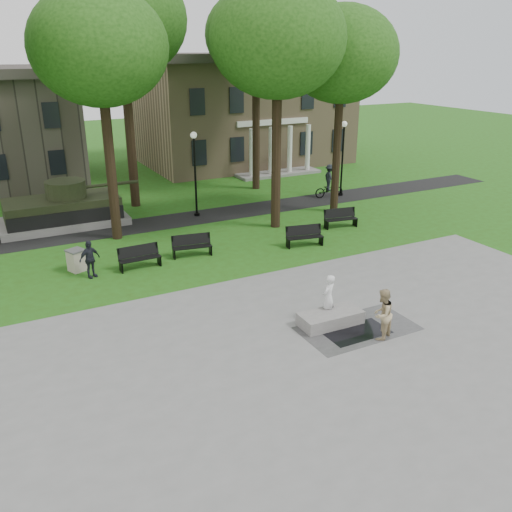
{
  "coord_description": "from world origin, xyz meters",
  "views": [
    {
      "loc": [
        -10.21,
        -15.58,
        8.92
      ],
      "look_at": [
        -1.16,
        1.81,
        1.4
      ],
      "focal_mm": 38.0,
      "sensor_mm": 36.0,
      "label": 1
    }
  ],
  "objects_px": {
    "concrete_block": "(330,318)",
    "skateboarder": "(328,297)",
    "friend_watching": "(382,314)",
    "park_bench_0": "(139,256)",
    "cyclist": "(329,184)",
    "trash_bin": "(76,260)"
  },
  "relations": [
    {
      "from": "skateboarder",
      "to": "friend_watching",
      "type": "height_order",
      "value": "friend_watching"
    },
    {
      "from": "friend_watching",
      "to": "trash_bin",
      "type": "height_order",
      "value": "friend_watching"
    },
    {
      "from": "concrete_block",
      "to": "park_bench_0",
      "type": "xyz_separation_m",
      "value": [
        -4.35,
        8.12,
        0.28
      ]
    },
    {
      "from": "park_bench_0",
      "to": "trash_bin",
      "type": "height_order",
      "value": "park_bench_0"
    },
    {
      "from": "concrete_block",
      "to": "skateboarder",
      "type": "xyz_separation_m",
      "value": [
        0.13,
        0.36,
        0.61
      ]
    },
    {
      "from": "concrete_block",
      "to": "skateboarder",
      "type": "relative_size",
      "value": 1.32
    },
    {
      "from": "concrete_block",
      "to": "cyclist",
      "type": "height_order",
      "value": "cyclist"
    },
    {
      "from": "cyclist",
      "to": "park_bench_0",
      "type": "distance_m",
      "value": 15.43
    },
    {
      "from": "friend_watching",
      "to": "cyclist",
      "type": "xyz_separation_m",
      "value": [
        8.89,
        15.8,
        -0.02
      ]
    },
    {
      "from": "concrete_block",
      "to": "friend_watching",
      "type": "relative_size",
      "value": 1.27
    },
    {
      "from": "friend_watching",
      "to": "cyclist",
      "type": "distance_m",
      "value": 18.13
    },
    {
      "from": "friend_watching",
      "to": "park_bench_0",
      "type": "relative_size",
      "value": 0.95
    },
    {
      "from": "friend_watching",
      "to": "park_bench_0",
      "type": "height_order",
      "value": "friend_watching"
    },
    {
      "from": "trash_bin",
      "to": "skateboarder",
      "type": "bearing_deg",
      "value": -51.28
    },
    {
      "from": "concrete_block",
      "to": "cyclist",
      "type": "relative_size",
      "value": 1.04
    },
    {
      "from": "cyclist",
      "to": "park_bench_0",
      "type": "xyz_separation_m",
      "value": [
        -14.15,
        -6.13,
        -0.35
      ]
    },
    {
      "from": "cyclist",
      "to": "friend_watching",
      "type": "bearing_deg",
      "value": 159.18
    },
    {
      "from": "skateboarder",
      "to": "park_bench_0",
      "type": "distance_m",
      "value": 8.97
    },
    {
      "from": "park_bench_0",
      "to": "concrete_block",
      "type": "bearing_deg",
      "value": -63.58
    },
    {
      "from": "friend_watching",
      "to": "cyclist",
      "type": "height_order",
      "value": "cyclist"
    },
    {
      "from": "concrete_block",
      "to": "friend_watching",
      "type": "distance_m",
      "value": 1.91
    },
    {
      "from": "friend_watching",
      "to": "trash_bin",
      "type": "distance_m",
      "value": 13.13
    }
  ]
}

